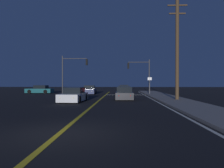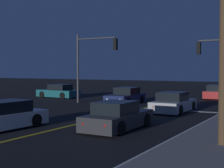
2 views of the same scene
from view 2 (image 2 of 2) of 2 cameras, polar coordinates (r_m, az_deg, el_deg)
sidewalk_right at (r=11.82m, az=15.68°, el=-11.15°), size 3.20×45.92×0.15m
lane_line_center at (r=15.38m, az=-12.42°, el=-8.20°), size 0.20×43.37×0.01m
lane_line_edge_right at (r=12.41m, az=7.22°, el=-10.75°), size 0.16×43.37×0.01m
stop_bar at (r=23.73m, az=11.86°, el=-4.42°), size 5.80×0.50×0.01m
car_far_approaching_silver at (r=22.77m, az=10.41°, el=-3.24°), size 1.97×4.42×1.34m
car_side_waiting_white at (r=16.88m, az=-18.15°, el=-5.32°), size 2.13×4.57×1.34m
car_mid_block_navy at (r=27.93m, az=2.39°, el=-2.14°), size 2.01×4.46×1.34m
car_following_oncoming_charcoal at (r=15.98m, az=0.97°, el=-5.64°), size 1.90×4.42×1.34m
car_lead_oncoming_teal at (r=34.09m, az=-9.07°, el=-1.33°), size 4.41×2.06×1.34m
car_distant_tail_red at (r=34.40m, az=17.48°, el=-1.38°), size 1.99×4.69×1.34m
traffic_signal_far_left at (r=27.96m, az=-3.53°, el=4.59°), size 3.90×0.28×5.80m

